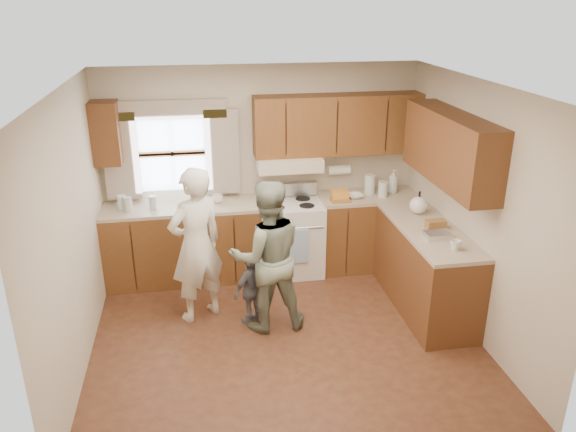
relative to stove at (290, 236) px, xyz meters
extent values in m
plane|color=#442215|center=(-0.30, -1.44, -0.47)|extent=(3.80, 3.80, 0.00)
plane|color=white|center=(-0.30, -1.44, 2.03)|extent=(3.80, 3.80, 0.00)
plane|color=beige|center=(-0.30, 0.31, 0.78)|extent=(3.80, 0.00, 3.80)
plane|color=beige|center=(-0.30, -3.19, 0.78)|extent=(3.80, 0.00, 3.80)
plane|color=beige|center=(-2.20, -1.44, 0.78)|extent=(0.00, 3.50, 3.50)
plane|color=beige|center=(1.60, -1.44, 0.78)|extent=(0.00, 3.50, 3.50)
cube|color=#43240E|center=(-1.29, 0.01, -0.02)|extent=(1.82, 0.60, 0.90)
cube|color=#43240E|center=(0.99, 0.01, -0.02)|extent=(1.22, 0.60, 0.90)
cube|color=#3D210E|center=(1.30, -1.11, -0.02)|extent=(0.60, 1.65, 0.90)
cube|color=tan|center=(-1.29, 0.01, 0.45)|extent=(1.82, 0.60, 0.04)
cube|color=tan|center=(0.99, 0.01, 0.45)|extent=(1.22, 0.60, 0.04)
cube|color=tan|center=(1.30, -1.11, 0.45)|extent=(0.60, 1.65, 0.04)
cube|color=#43240E|center=(0.60, 0.15, 1.33)|extent=(2.00, 0.33, 0.70)
cube|color=#3D210E|center=(-2.05, 0.15, 1.33)|extent=(0.30, 0.33, 0.70)
cube|color=#3D210E|center=(1.43, -1.11, 1.33)|extent=(0.33, 1.65, 0.70)
cube|color=beige|center=(0.00, 0.08, 0.91)|extent=(0.76, 0.45, 0.15)
cube|color=silver|center=(-1.35, 0.29, 1.03)|extent=(0.90, 0.03, 0.90)
cube|color=gold|center=(-1.93, 0.24, 1.03)|extent=(0.40, 0.05, 1.02)
cube|color=gold|center=(-0.77, 0.24, 1.03)|extent=(0.40, 0.05, 1.02)
cube|color=gold|center=(-1.35, 0.24, 1.55)|extent=(1.30, 0.05, 0.22)
cylinder|color=white|center=(0.65, 0.21, 0.75)|extent=(0.27, 0.12, 0.12)
imported|color=silver|center=(-0.86, 0.04, 0.52)|extent=(0.16, 0.16, 0.10)
imported|color=silver|center=(1.30, 0.04, 0.63)|extent=(0.16, 0.16, 0.30)
imported|color=silver|center=(0.78, -0.07, 0.50)|extent=(0.22, 0.22, 0.05)
imported|color=silver|center=(1.33, -1.66, 0.52)|extent=(0.13, 0.13, 0.10)
cylinder|color=silver|center=(-1.95, 0.02, 0.56)|extent=(0.10, 0.10, 0.16)
cylinder|color=silver|center=(-1.87, -0.06, 0.56)|extent=(0.09, 0.09, 0.16)
cube|color=olive|center=(0.58, -0.14, 0.48)|extent=(0.23, 0.17, 0.02)
cube|color=orange|center=(0.59, -0.07, 0.53)|extent=(0.20, 0.14, 0.11)
cylinder|color=silver|center=(1.01, 0.07, 0.59)|extent=(0.13, 0.13, 0.24)
cylinder|color=silver|center=(1.13, -0.08, 0.57)|extent=(0.11, 0.11, 0.19)
sphere|color=silver|center=(1.34, -0.68, 0.57)|extent=(0.20, 0.20, 0.20)
cube|color=olive|center=(1.36, -1.12, 0.52)|extent=(0.20, 0.11, 0.09)
cube|color=silver|center=(1.28, -1.36, 0.50)|extent=(0.27, 0.18, 0.06)
cylinder|color=silver|center=(-1.60, -0.02, 0.55)|extent=(0.09, 0.09, 0.15)
cube|color=silver|center=(0.00, -0.01, -0.02)|extent=(0.76, 0.64, 0.90)
cube|color=#B7B7BC|center=(0.00, 0.25, 0.52)|extent=(0.76, 0.10, 0.16)
cylinder|color=#B7B7BC|center=(0.00, -0.33, 0.23)|extent=(0.68, 0.03, 0.03)
cube|color=#5181BE|center=(0.05, -0.35, 0.01)|extent=(0.22, 0.02, 0.42)
cylinder|color=black|center=(-0.18, 0.11, 0.44)|extent=(0.18, 0.18, 0.01)
cylinder|color=black|center=(0.18, 0.11, 0.44)|extent=(0.18, 0.18, 0.01)
cylinder|color=black|center=(-0.18, -0.14, 0.44)|extent=(0.18, 0.18, 0.01)
cylinder|color=black|center=(0.18, -0.14, 0.44)|extent=(0.18, 0.18, 0.01)
imported|color=silver|center=(-1.13, -0.90, 0.37)|extent=(0.73, 0.65, 1.67)
imported|color=#274831|center=(-0.44, -1.20, 0.33)|extent=(0.81, 0.65, 1.59)
imported|color=slate|center=(-0.60, -1.11, -0.08)|extent=(0.48, 0.41, 0.77)
camera|label=1|loc=(-1.08, -6.22, 2.77)|focal=35.00mm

